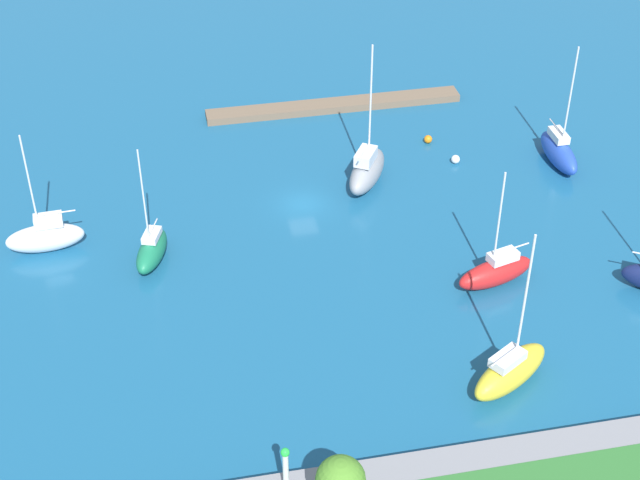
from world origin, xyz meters
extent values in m
plane|color=#19567F|center=(0.00, 0.00, 0.00)|extent=(160.00, 160.00, 0.00)
cube|color=brown|center=(-6.50, -16.90, 0.38)|extent=(26.86, 2.31, 0.75)
cube|color=gray|center=(0.00, 32.55, 0.67)|extent=(71.37, 2.84, 1.33)
cylinder|color=silver|center=(7.16, 32.55, 2.93)|extent=(0.36, 0.36, 3.20)
sphere|color=green|center=(7.16, 32.55, 4.78)|extent=(0.56, 0.56, 0.56)
sphere|color=#4C8428|center=(4.44, 35.49, 5.11)|extent=(2.94, 2.94, 2.94)
ellipsoid|color=white|center=(22.43, 2.47, 1.22)|extent=(6.57, 2.43, 2.45)
cube|color=silver|center=(21.91, 2.44, 2.93)|extent=(2.39, 1.37, 0.96)
cylinder|color=silver|center=(22.75, 2.49, 6.80)|extent=(0.16, 0.16, 8.71)
cylinder|color=silver|center=(21.18, 2.40, 3.56)|extent=(3.15, 0.30, 0.12)
ellipsoid|color=red|center=(-12.99, 14.26, 1.09)|extent=(7.10, 3.76, 2.18)
cube|color=silver|center=(-13.52, 14.12, 2.54)|extent=(2.69, 1.83, 0.74)
cylinder|color=silver|center=(-12.66, 14.35, 6.41)|extent=(0.16, 0.16, 8.46)
cylinder|color=silver|center=(-14.26, 13.92, 3.06)|extent=(3.22, 0.99, 0.13)
ellipsoid|color=#19724C|center=(13.79, 5.80, 1.02)|extent=(3.83, 6.10, 2.03)
cube|color=silver|center=(13.64, 5.36, 2.31)|extent=(1.83, 2.36, 0.56)
cylinder|color=silver|center=(13.89, 6.07, 6.47)|extent=(0.14, 0.14, 8.87)
cylinder|color=silver|center=(13.47, 4.90, 2.74)|extent=(0.94, 2.38, 0.11)
ellipsoid|color=#2347B2|center=(-25.16, -1.92, 1.23)|extent=(2.14, 7.20, 2.45)
cube|color=silver|center=(-25.15, -2.49, 2.81)|extent=(1.26, 2.60, 0.72)
cylinder|color=silver|center=(-25.16, -1.56, 7.38)|extent=(0.17, 0.17, 9.85)
cylinder|color=silver|center=(-25.15, -3.16, 3.32)|extent=(0.17, 3.21, 0.14)
ellipsoid|color=yellow|center=(-10.07, 25.37, 1.27)|extent=(7.45, 5.78, 2.53)
cube|color=silver|center=(-9.57, 25.67, 2.88)|extent=(2.97, 2.56, 0.69)
cylinder|color=silver|center=(-10.38, 25.18, 7.76)|extent=(0.18, 0.18, 10.44)
cylinder|color=silver|center=(-9.16, 25.92, 3.38)|extent=(2.51, 1.60, 0.14)
ellipsoid|color=gray|center=(-6.40, -2.04, 1.39)|extent=(5.87, 7.45, 2.79)
cube|color=silver|center=(-6.09, -1.55, 3.35)|extent=(2.61, 2.99, 1.12)
cylinder|color=silver|center=(-6.59, -2.35, 8.32)|extent=(0.17, 0.17, 11.06)
cylinder|color=silver|center=(-5.79, -1.06, 4.06)|extent=(1.70, 2.66, 0.14)
sphere|color=orange|center=(-14.14, -8.18, 0.41)|extent=(0.81, 0.81, 0.81)
sphere|color=white|center=(-15.63, -3.98, 0.42)|extent=(0.84, 0.84, 0.84)
camera|label=1|loc=(12.80, 70.78, 48.80)|focal=54.11mm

